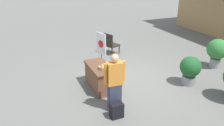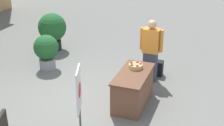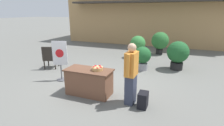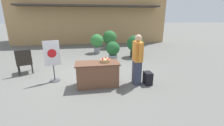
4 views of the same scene
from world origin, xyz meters
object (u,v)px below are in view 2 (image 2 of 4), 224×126
display_table (133,89)px  backpack (157,68)px  potted_plant_far_left (46,50)px  apple_basket (136,66)px  potted_plant_near_left (52,29)px  person_visitor (151,51)px  poster_board (79,101)px

display_table → backpack: (1.68, -0.18, -0.19)m
potted_plant_far_left → apple_basket: bearing=-104.6°
display_table → potted_plant_near_left: bearing=55.4°
person_visitor → apple_basket: bearing=-2.6°
backpack → apple_basket: bearing=171.5°
person_visitor → potted_plant_near_left: (1.07, 3.53, -0.13)m
apple_basket → potted_plant_near_left: size_ratio=0.26×
poster_board → potted_plant_near_left: (3.87, 2.84, -0.06)m
display_table → potted_plant_far_left: potted_plant_far_left is taller
display_table → poster_board: poster_board is taller
display_table → person_visitor: person_visitor is taller
potted_plant_near_left → potted_plant_far_left: bearing=-156.7°
backpack → poster_board: bearing=165.8°
display_table → poster_board: 1.66m
display_table → poster_board: bearing=157.3°
potted_plant_near_left → apple_basket: bearing=-121.6°
display_table → potted_plant_far_left: size_ratio=1.39×
backpack → poster_board: (-3.17, 0.80, 0.56)m
display_table → backpack: size_ratio=3.35×
person_visitor → potted_plant_far_left: 2.97m
person_visitor → poster_board: 2.89m
poster_board → apple_basket: bearing=52.1°
backpack → person_visitor: bearing=164.3°
poster_board → display_table: bearing=48.0°
potted_plant_far_left → potted_plant_near_left: bearing=23.3°
person_visitor → poster_board: bearing=-10.7°
display_table → poster_board: size_ratio=0.97×
backpack → potted_plant_near_left: potted_plant_near_left is taller
potted_plant_far_left → potted_plant_near_left: 1.50m
apple_basket → person_visitor: 1.05m
person_visitor → backpack: (0.37, -0.10, -0.64)m
display_table → person_visitor: bearing=-3.2°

